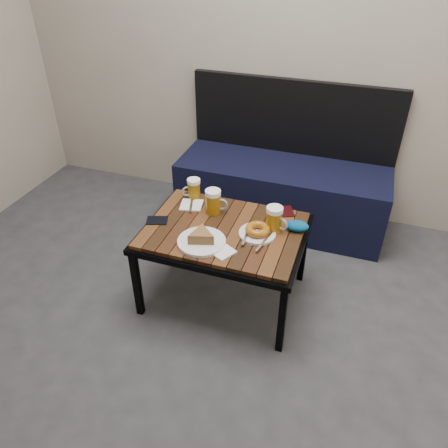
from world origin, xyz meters
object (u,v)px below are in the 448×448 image
(plate_bagel, at_px, (257,231))
(knit_pouch, at_px, (297,226))
(beer_mug_left, at_px, (194,189))
(passport_burgundy, at_px, (286,211))
(bench, at_px, (282,187))
(beer_mug_centre, at_px, (214,201))
(cafe_table, at_px, (224,235))
(plate_pie, at_px, (201,239))
(beer_mug_right, at_px, (275,219))
(passport_navy, at_px, (157,220))

(plate_bagel, height_order, knit_pouch, same)
(beer_mug_left, xyz_separation_m, passport_burgundy, (0.53, 0.03, -0.06))
(bench, relative_size, beer_mug_centre, 10.29)
(cafe_table, distance_m, plate_bagel, 0.19)
(beer_mug_centre, bearing_deg, bench, 65.61)
(plate_pie, bearing_deg, knit_pouch, 31.52)
(beer_mug_right, distance_m, knit_pouch, 0.13)
(beer_mug_left, bearing_deg, passport_navy, 37.10)
(cafe_table, xyz_separation_m, beer_mug_centre, (-0.10, 0.13, 0.11))
(passport_navy, bearing_deg, beer_mug_centre, 106.36)
(plate_pie, bearing_deg, beer_mug_left, 117.17)
(cafe_table, bearing_deg, plate_bagel, 1.33)
(cafe_table, relative_size, passport_navy, 7.58)
(plate_bagel, xyz_separation_m, passport_navy, (-0.54, -0.05, -0.02))
(passport_navy, xyz_separation_m, knit_pouch, (0.72, 0.16, 0.02))
(beer_mug_left, height_order, beer_mug_centre, beer_mug_centre)
(cafe_table, height_order, plate_bagel, plate_bagel)
(knit_pouch, bearing_deg, passport_burgundy, 120.64)
(beer_mug_right, bearing_deg, plate_pie, -124.44)
(passport_burgundy, bearing_deg, bench, 79.50)
(cafe_table, bearing_deg, beer_mug_centre, 128.84)
(beer_mug_right, bearing_deg, knit_pouch, 38.00)
(cafe_table, distance_m, plate_pie, 0.18)
(cafe_table, xyz_separation_m, passport_navy, (-0.36, -0.05, 0.05))
(beer_mug_right, bearing_deg, passport_burgundy, 102.96)
(beer_mug_left, xyz_separation_m, beer_mug_centre, (0.16, -0.10, 0.01))
(beer_mug_centre, relative_size, plate_bagel, 0.55)
(bench, bearing_deg, knit_pouch, -73.07)
(plate_bagel, height_order, passport_burgundy, plate_bagel)
(bench, bearing_deg, cafe_table, -98.60)
(beer_mug_left, distance_m, plate_pie, 0.43)
(knit_pouch, bearing_deg, beer_mug_centre, 177.53)
(plate_pie, bearing_deg, passport_navy, 160.73)
(beer_mug_left, xyz_separation_m, plate_pie, (0.20, -0.39, -0.03))
(cafe_table, bearing_deg, passport_burgundy, 43.92)
(passport_burgundy, distance_m, knit_pouch, 0.18)
(beer_mug_right, distance_m, passport_navy, 0.62)
(cafe_table, distance_m, beer_mug_centre, 0.20)
(knit_pouch, bearing_deg, beer_mug_left, 168.66)
(beer_mug_left, height_order, passport_burgundy, beer_mug_left)
(plate_bagel, relative_size, knit_pouch, 2.07)
(beer_mug_right, relative_size, passport_burgundy, 1.25)
(cafe_table, height_order, passport_navy, passport_navy)
(beer_mug_left, bearing_deg, passport_burgundy, 148.93)
(bench, distance_m, cafe_table, 0.89)
(bench, relative_size, knit_pouch, 11.71)
(cafe_table, bearing_deg, passport_navy, -172.15)
(cafe_table, xyz_separation_m, beer_mug_left, (-0.26, 0.23, 0.10))
(beer_mug_centre, distance_m, passport_navy, 0.32)
(beer_mug_left, xyz_separation_m, knit_pouch, (0.62, -0.12, -0.03))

